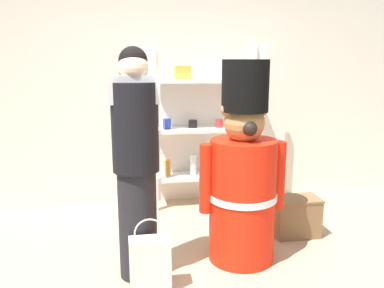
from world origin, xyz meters
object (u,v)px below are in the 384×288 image
(display_crate, at_px, (296,216))
(teddy_bear_guard, at_px, (243,179))
(shopping_bag, at_px, (150,264))
(person_shopper, at_px, (136,162))
(merchandise_shelf, at_px, (205,127))

(display_crate, bearing_deg, teddy_bear_guard, -150.93)
(shopping_bag, relative_size, display_crate, 1.28)
(teddy_bear_guard, distance_m, person_shopper, 0.88)
(merchandise_shelf, xyz_separation_m, shopping_bag, (-0.74, -1.71, -0.68))
(person_shopper, height_order, shopping_bag, person_shopper)
(merchandise_shelf, relative_size, teddy_bear_guard, 1.10)
(teddy_bear_guard, distance_m, shopping_bag, 0.98)
(teddy_bear_guard, bearing_deg, shopping_bag, -155.25)
(merchandise_shelf, distance_m, shopping_bag, 1.99)
(person_shopper, relative_size, display_crate, 4.00)
(person_shopper, bearing_deg, merchandise_shelf, 61.10)
(teddy_bear_guard, xyz_separation_m, person_shopper, (-0.85, -0.12, 0.21))
(teddy_bear_guard, height_order, display_crate, teddy_bear_guard)
(person_shopper, relative_size, shopping_bag, 3.14)
(teddy_bear_guard, xyz_separation_m, shopping_bag, (-0.78, -0.36, -0.48))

